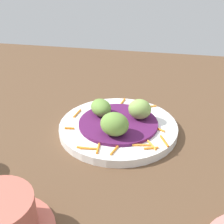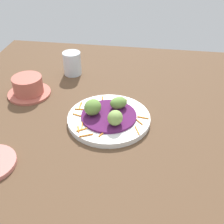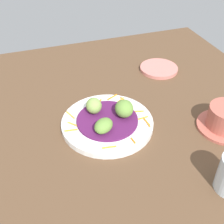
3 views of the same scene
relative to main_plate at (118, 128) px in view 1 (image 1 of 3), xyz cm
name	(u,v)px [view 1 (image 1 of 3)]	position (x,y,z in cm)	size (l,w,h in cm)	color
table_surface	(108,136)	(2.15, 0.71, -1.84)	(110.00, 110.00, 2.00)	brown
main_plate	(118,128)	(0.00, 0.00, 0.00)	(24.61, 24.61, 1.67)	white
cabbage_bed	(118,123)	(0.00, 0.00, 1.16)	(16.43, 16.43, 0.65)	#51194C
carrot_garnish	(123,131)	(-1.32, 2.55, 1.04)	(21.12, 22.70, 0.40)	orange
guac_scoop_left	(140,109)	(-4.09, -2.45, 3.60)	(4.83, 4.24, 4.22)	#84A851
guac_scoop_center	(101,108)	(4.17, -2.32, 3.21)	(4.08, 5.41, 3.43)	olive
guac_scoop_right	(115,124)	(-0.07, 4.77, 3.75)	(4.91, 5.58, 4.52)	olive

